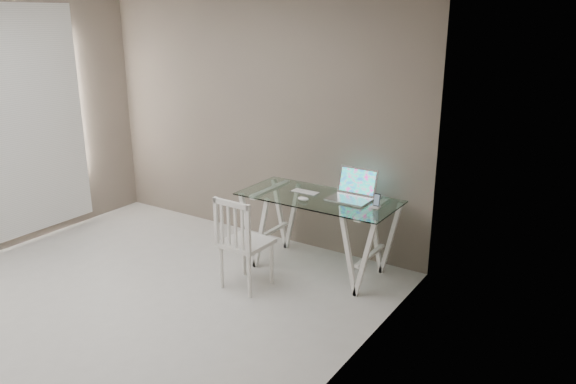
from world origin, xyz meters
name	(u,v)px	position (x,y,z in m)	size (l,w,h in m)	color
room	(72,109)	(-0.06, 0.02, 1.72)	(4.50, 4.52, 2.71)	#BBB9B4
desk	(318,233)	(1.06, 1.77, 0.38)	(1.50, 0.70, 0.75)	silver
chair	(241,239)	(0.68, 1.05, 0.48)	(0.41, 0.41, 0.88)	white
laptop	(353,192)	(1.34, 1.91, 0.81)	(0.39, 0.34, 0.27)	#B4B5B9
keyboard	(305,192)	(0.87, 1.82, 0.75)	(0.28, 0.12, 0.01)	silver
mouse	(303,199)	(0.99, 1.60, 0.76)	(0.11, 0.07, 0.04)	white
phone_dock	(376,204)	(1.64, 1.79, 0.78)	(0.07, 0.07, 0.13)	white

